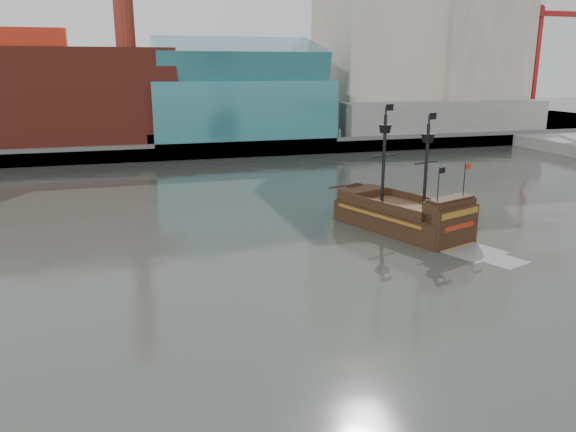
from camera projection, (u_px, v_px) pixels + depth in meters
name	position (u px, v px, depth m)	size (l,w,h in m)	color
ground	(321.00, 335.00, 30.60)	(400.00, 400.00, 0.00)	#2B2F29
promenade_far	(171.00, 133.00, 115.63)	(220.00, 60.00, 2.00)	slate
seawall	(187.00, 151.00, 88.21)	(220.00, 1.00, 2.60)	#4C4C49
skyline	(196.00, 9.00, 104.10)	(149.00, 45.00, 62.00)	#7C614A
crane_a	(534.00, 44.00, 123.16)	(22.50, 4.00, 32.25)	slate
crane_b	(537.00, 61.00, 135.96)	(19.10, 4.00, 26.25)	slate
pirate_ship	(402.00, 219.00, 49.91)	(9.76, 16.45, 11.82)	black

